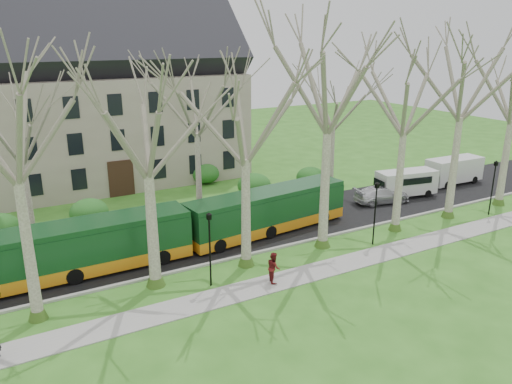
% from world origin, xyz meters
% --- Properties ---
extents(ground, '(120.00, 120.00, 0.00)m').
position_xyz_m(ground, '(0.00, 0.00, 0.00)').
color(ground, '#316A1E').
rests_on(ground, ground).
extents(sidewalk, '(70.00, 2.00, 0.06)m').
position_xyz_m(sidewalk, '(0.00, -2.50, 0.03)').
color(sidewalk, gray).
rests_on(sidewalk, ground).
extents(road, '(80.00, 8.00, 0.06)m').
position_xyz_m(road, '(0.00, 5.50, 0.03)').
color(road, black).
rests_on(road, ground).
extents(curb, '(80.00, 0.25, 0.14)m').
position_xyz_m(curb, '(0.00, 1.50, 0.07)').
color(curb, '#A5A39E').
rests_on(curb, ground).
extents(building, '(26.50, 12.20, 16.00)m').
position_xyz_m(building, '(-6.00, 24.00, 8.07)').
color(building, gray).
rests_on(building, ground).
extents(tree_row_verge, '(49.00, 7.00, 14.00)m').
position_xyz_m(tree_row_verge, '(0.00, 0.30, 7.00)').
color(tree_row_verge, gray).
rests_on(tree_row_verge, ground).
extents(tree_row_far, '(33.00, 7.00, 12.00)m').
position_xyz_m(tree_row_far, '(-1.33, 11.00, 6.00)').
color(tree_row_far, gray).
rests_on(tree_row_far, ground).
extents(lamp_row, '(36.22, 0.22, 4.30)m').
position_xyz_m(lamp_row, '(-0.00, -1.00, 2.57)').
color(lamp_row, black).
rests_on(lamp_row, ground).
extents(hedges, '(30.60, 8.60, 2.00)m').
position_xyz_m(hedges, '(-4.67, 14.00, 1.00)').
color(hedges, '#1A5D23').
rests_on(hedges, ground).
extents(bus_lead, '(12.95, 2.73, 3.24)m').
position_xyz_m(bus_lead, '(-12.05, 4.03, 1.68)').
color(bus_lead, '#12411D').
rests_on(bus_lead, road).
extents(bus_follow, '(12.70, 3.94, 3.12)m').
position_xyz_m(bus_follow, '(0.88, 4.42, 1.62)').
color(bus_follow, '#12411D').
rests_on(bus_follow, road).
extents(sedan, '(5.05, 2.84, 1.38)m').
position_xyz_m(sedan, '(12.54, 5.27, 0.75)').
color(sedan, silver).
rests_on(sedan, road).
extents(van_a, '(5.51, 2.79, 2.29)m').
position_xyz_m(van_a, '(15.57, 5.57, 1.21)').
color(van_a, silver).
rests_on(van_a, road).
extents(van_b, '(5.72, 2.24, 2.47)m').
position_xyz_m(van_b, '(22.43, 6.26, 1.29)').
color(van_b, silver).
rests_on(van_b, road).
extents(pedestrian_b, '(0.89, 1.03, 1.80)m').
position_xyz_m(pedestrian_b, '(-2.72, -2.42, 0.96)').
color(pedestrian_b, '#5E1516').
rests_on(pedestrian_b, sidewalk).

